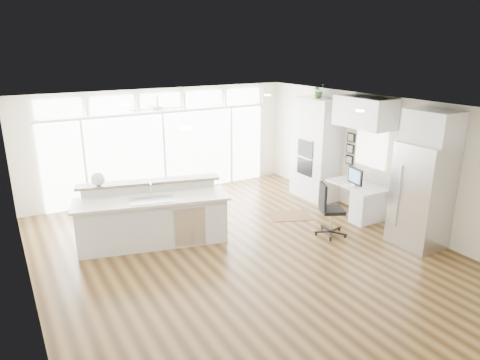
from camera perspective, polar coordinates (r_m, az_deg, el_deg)
floor at (r=8.07m, az=0.35°, el=-9.83°), size 7.00×8.00×0.02m
ceiling at (r=7.24m, az=0.39°, el=9.61°), size 7.00×8.00×0.02m
wall_back at (r=11.05m, az=-10.30°, el=4.97°), size 7.00×0.04×2.70m
wall_front at (r=4.85m, az=25.94°, el=-13.31°), size 7.00×0.04×2.70m
wall_left at (r=6.60m, az=-26.93°, el=-5.30°), size 0.04×8.00×2.70m
wall_right at (r=9.73m, az=18.42°, el=2.65°), size 0.04×8.00×2.70m
glass_wall at (r=11.07m, az=-10.11°, el=3.39°), size 5.80×0.06×2.08m
transom_row at (r=10.83m, az=-10.48°, el=10.24°), size 5.90×0.06×0.40m
desk_window at (r=9.85m, az=17.08°, el=4.15°), size 0.04×0.85×0.85m
ceiling_fan at (r=9.58m, az=-10.97°, el=9.91°), size 1.16×1.16×0.32m
recessed_lights at (r=7.41m, az=-0.41°, el=9.64°), size 3.40×3.00×0.02m
oven_cabinet at (r=10.77m, az=10.07°, el=4.10°), size 0.64×1.20×2.50m
desk_nook at (r=9.94m, az=15.18°, el=-2.62°), size 0.72×1.30×0.76m
upper_cabinets at (r=9.50m, az=16.30°, el=8.67°), size 0.64×1.30×0.64m
refrigerator at (r=8.73m, az=23.04°, el=-1.92°), size 0.76×0.90×2.00m
fridge_cabinet at (r=8.47m, az=24.33°, el=6.48°), size 0.64×0.90×0.60m
framed_photos at (r=10.30m, az=14.50°, el=4.06°), size 0.06×0.22×0.80m
kitchen_island at (r=8.38m, az=-11.54°, el=-4.74°), size 3.07×1.78×1.15m
rug at (r=9.80m, az=6.68°, el=-4.74°), size 1.08×0.95×0.01m
office_chair at (r=8.78m, az=12.19°, el=-3.91°), size 0.74×0.71×1.10m
fishbowl at (r=8.52m, az=-18.42°, el=0.13°), size 0.34×0.34×0.26m
monitor at (r=9.71m, az=15.12°, el=0.53°), size 0.16×0.49×0.41m
keyboard at (r=9.65m, az=14.31°, el=-0.73°), size 0.11×0.29×0.01m
potted_plant at (r=10.54m, az=10.47°, el=11.42°), size 0.34×0.36×0.26m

